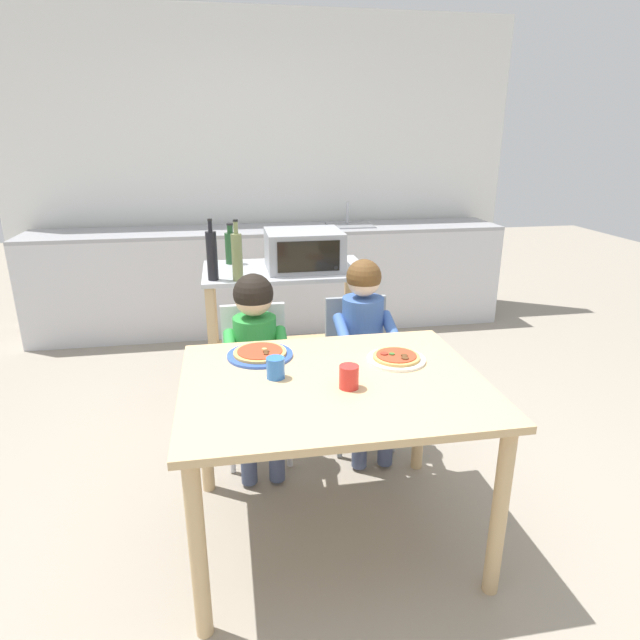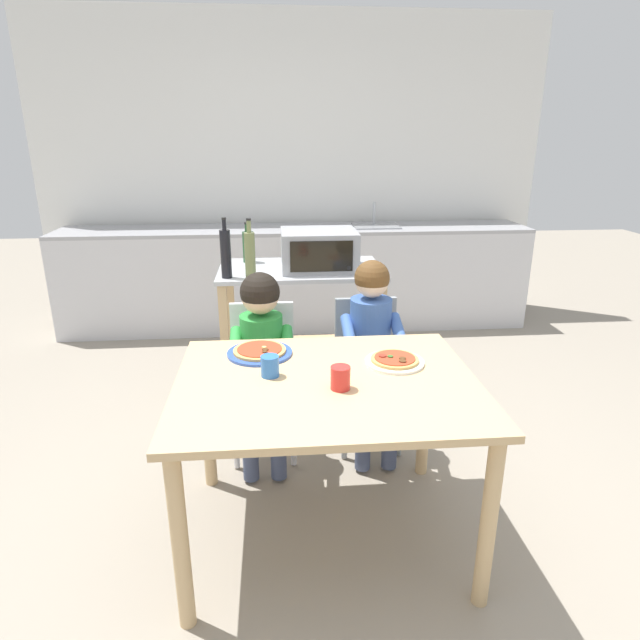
% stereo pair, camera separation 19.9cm
% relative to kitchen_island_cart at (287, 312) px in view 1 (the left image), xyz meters
% --- Properties ---
extents(ground_plane, '(12.65, 12.65, 0.00)m').
position_rel_kitchen_island_cart_xyz_m(ground_plane, '(0.03, -0.10, -0.59)').
color(ground_plane, gray).
extents(back_wall_tiled, '(4.58, 0.12, 2.70)m').
position_rel_kitchen_island_cart_xyz_m(back_wall_tiled, '(0.03, 1.85, 0.76)').
color(back_wall_tiled, white).
rests_on(back_wall_tiled, ground).
extents(kitchen_counter, '(4.12, 0.60, 1.10)m').
position_rel_kitchen_island_cart_xyz_m(kitchen_counter, '(0.03, 1.44, -0.14)').
color(kitchen_counter, silver).
rests_on(kitchen_counter, ground).
extents(kitchen_island_cart, '(1.02, 0.62, 0.88)m').
position_rel_kitchen_island_cart_xyz_m(kitchen_island_cart, '(0.00, 0.00, 0.00)').
color(kitchen_island_cart, '#B7BABF').
rests_on(kitchen_island_cart, ground).
extents(toaster_oven, '(0.46, 0.40, 0.24)m').
position_rel_kitchen_island_cart_xyz_m(toaster_oven, '(0.11, -0.03, 0.41)').
color(toaster_oven, '#999BA0').
rests_on(toaster_oven, kitchen_island_cart).
extents(bottle_squat_spirits, '(0.07, 0.07, 0.26)m').
position_rel_kitchen_island_cart_xyz_m(bottle_squat_spirits, '(-0.33, 0.19, 0.40)').
color(bottle_squat_spirits, '#1E4723').
rests_on(bottle_squat_spirits, kitchen_island_cart).
extents(bottle_dark_olive_oil, '(0.06, 0.06, 0.35)m').
position_rel_kitchen_island_cart_xyz_m(bottle_dark_olive_oil, '(-0.30, -0.25, 0.43)').
color(bottle_dark_olive_oil, olive).
rests_on(bottle_dark_olive_oil, kitchen_island_cart).
extents(bottle_tall_green_wine, '(0.06, 0.06, 0.35)m').
position_rel_kitchen_island_cart_xyz_m(bottle_tall_green_wine, '(-0.44, -0.21, 0.44)').
color(bottle_tall_green_wine, black).
rests_on(bottle_tall_green_wine, kitchen_island_cart).
extents(dining_table, '(1.20, 0.96, 0.75)m').
position_rel_kitchen_island_cart_xyz_m(dining_table, '(0.03, -1.37, 0.06)').
color(dining_table, tan).
rests_on(dining_table, ground).
extents(dining_chair_left, '(0.36, 0.36, 0.81)m').
position_rel_kitchen_island_cart_xyz_m(dining_chair_left, '(-0.24, -0.63, -0.11)').
color(dining_chair_left, silver).
rests_on(dining_chair_left, ground).
extents(dining_chair_right, '(0.36, 0.36, 0.81)m').
position_rel_kitchen_island_cart_xyz_m(dining_chair_right, '(0.34, -0.59, -0.11)').
color(dining_chair_right, gray).
rests_on(dining_chair_right, ground).
extents(child_in_green_shirt, '(0.32, 0.42, 1.01)m').
position_rel_kitchen_island_cart_xyz_m(child_in_green_shirt, '(-0.24, -0.75, 0.08)').
color(child_in_green_shirt, '#424C6B').
rests_on(child_in_green_shirt, ground).
extents(child_in_blue_striped_shirt, '(0.32, 0.42, 1.05)m').
position_rel_kitchen_island_cart_xyz_m(child_in_blue_striped_shirt, '(0.34, -0.71, 0.08)').
color(child_in_blue_striped_shirt, '#424C6B').
rests_on(child_in_blue_striped_shirt, ground).
extents(pizza_plate_blue_rimmed, '(0.29, 0.29, 0.03)m').
position_rel_kitchen_island_cart_xyz_m(pizza_plate_blue_rimmed, '(-0.24, -1.08, 0.17)').
color(pizza_plate_blue_rimmed, '#3356B7').
rests_on(pizza_plate_blue_rimmed, dining_table).
extents(pizza_plate_white, '(0.25, 0.25, 0.03)m').
position_rel_kitchen_island_cart_xyz_m(pizza_plate_white, '(0.34, -1.23, 0.17)').
color(pizza_plate_white, white).
rests_on(pizza_plate_white, dining_table).
extents(drinking_cup_red, '(0.08, 0.08, 0.09)m').
position_rel_kitchen_island_cart_xyz_m(drinking_cup_red, '(0.07, -1.45, 0.20)').
color(drinking_cup_red, red).
rests_on(drinking_cup_red, dining_table).
extents(drinking_cup_blue, '(0.07, 0.07, 0.09)m').
position_rel_kitchen_island_cart_xyz_m(drinking_cup_blue, '(-0.19, -1.31, 0.20)').
color(drinking_cup_blue, blue).
rests_on(drinking_cup_blue, dining_table).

